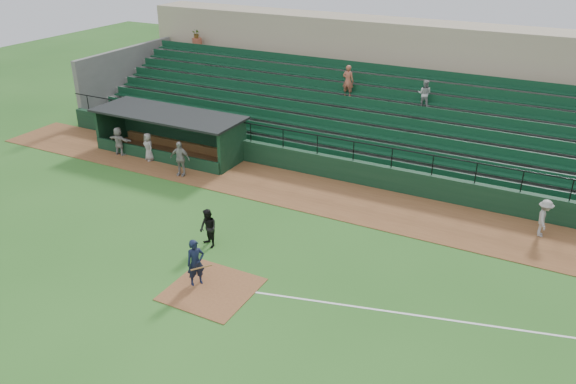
% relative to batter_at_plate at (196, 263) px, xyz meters
% --- Properties ---
extents(ground, '(90.00, 90.00, 0.00)m').
position_rel_batter_at_plate_xyz_m(ground, '(0.68, 0.95, -0.92)').
color(ground, '#285C1E').
rests_on(ground, ground).
extents(warning_track, '(40.00, 4.00, 0.03)m').
position_rel_batter_at_plate_xyz_m(warning_track, '(0.68, 8.95, -0.90)').
color(warning_track, brown).
rests_on(warning_track, ground).
extents(home_plate_dirt, '(3.00, 3.00, 0.03)m').
position_rel_batter_at_plate_xyz_m(home_plate_dirt, '(0.68, -0.05, -0.90)').
color(home_plate_dirt, brown).
rests_on(home_plate_dirt, ground).
extents(foul_line, '(17.49, 4.44, 0.01)m').
position_rel_batter_at_plate_xyz_m(foul_line, '(8.68, 2.15, -0.91)').
color(foul_line, white).
rests_on(foul_line, ground).
extents(stadium_structure, '(38.00, 13.08, 6.40)m').
position_rel_batter_at_plate_xyz_m(stadium_structure, '(0.68, 17.41, 1.38)').
color(stadium_structure, black).
rests_on(stadium_structure, ground).
extents(dugout, '(8.90, 3.20, 2.42)m').
position_rel_batter_at_plate_xyz_m(dugout, '(-9.07, 10.51, 0.41)').
color(dugout, black).
rests_on(dugout, ground).
extents(batter_at_plate, '(1.17, 0.80, 1.84)m').
position_rel_batter_at_plate_xyz_m(batter_at_plate, '(0.00, 0.00, 0.00)').
color(batter_at_plate, black).
rests_on(batter_at_plate, ground).
extents(umpire, '(1.00, 0.92, 1.66)m').
position_rel_batter_at_plate_xyz_m(umpire, '(-1.16, 2.46, -0.09)').
color(umpire, black).
rests_on(umpire, ground).
extents(runner, '(0.74, 1.13, 1.66)m').
position_rel_batter_at_plate_xyz_m(runner, '(10.87, 9.65, -0.06)').
color(runner, gray).
rests_on(runner, warning_track).
extents(dugout_player_a, '(1.15, 0.63, 1.87)m').
position_rel_batter_at_plate_xyz_m(dugout_player_a, '(-6.60, 7.77, 0.05)').
color(dugout_player_a, gray).
rests_on(dugout_player_a, warning_track).
extents(dugout_player_b, '(0.91, 0.77, 1.58)m').
position_rel_batter_at_plate_xyz_m(dugout_player_b, '(-9.44, 8.63, -0.10)').
color(dugout_player_b, gray).
rests_on(dugout_player_b, warning_track).
extents(dugout_player_c, '(1.53, 0.53, 1.64)m').
position_rel_batter_at_plate_xyz_m(dugout_player_c, '(-11.48, 8.52, -0.07)').
color(dugout_player_c, '#A49F99').
rests_on(dugout_player_c, warning_track).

